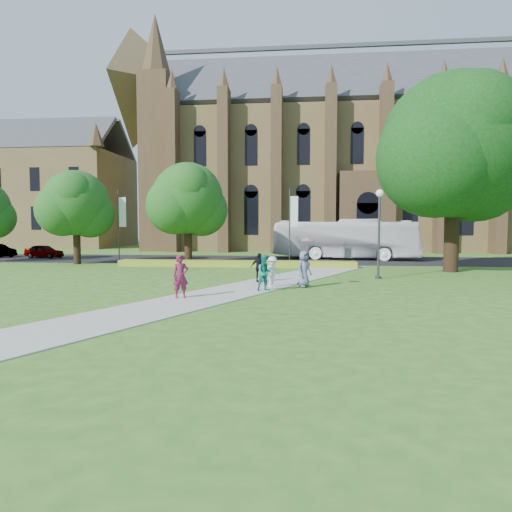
# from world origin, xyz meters

# --- Properties ---
(ground) EXTENTS (160.00, 160.00, 0.00)m
(ground) POSITION_xyz_m (0.00, 0.00, 0.00)
(ground) COLOR #31621D
(ground) RESTS_ON ground
(road) EXTENTS (160.00, 10.00, 0.02)m
(road) POSITION_xyz_m (0.00, 20.00, 0.01)
(road) COLOR black
(road) RESTS_ON ground
(footpath) EXTENTS (15.58, 28.54, 0.04)m
(footpath) POSITION_xyz_m (0.00, 1.00, 0.02)
(footpath) COLOR #B2B2A8
(footpath) RESTS_ON ground
(flower_hedge) EXTENTS (18.00, 1.40, 0.45)m
(flower_hedge) POSITION_xyz_m (-2.00, 13.20, 0.23)
(flower_hedge) COLOR gold
(flower_hedge) RESTS_ON ground
(cathedral) EXTENTS (52.60, 18.25, 28.00)m
(cathedral) POSITION_xyz_m (10.00, 39.73, 12.98)
(cathedral) COLOR brown
(cathedral) RESTS_ON ground
(building_west) EXTENTS (22.00, 14.00, 18.30)m
(building_west) POSITION_xyz_m (-34.00, 42.00, 9.21)
(building_west) COLOR brown
(building_west) RESTS_ON ground
(streetlamp) EXTENTS (0.44, 0.44, 5.24)m
(streetlamp) POSITION_xyz_m (7.50, 6.50, 3.30)
(streetlamp) COLOR #38383D
(streetlamp) RESTS_ON ground
(large_tree) EXTENTS (9.60, 9.60, 13.20)m
(large_tree) POSITION_xyz_m (13.00, 11.00, 8.37)
(large_tree) COLOR #332114
(large_tree) RESTS_ON ground
(street_tree_0) EXTENTS (5.20, 5.20, 7.50)m
(street_tree_0) POSITION_xyz_m (-15.00, 14.00, 4.87)
(street_tree_0) COLOR #332114
(street_tree_0) RESTS_ON ground
(street_tree_1) EXTENTS (5.60, 5.60, 8.05)m
(street_tree_1) POSITION_xyz_m (-6.00, 14.50, 5.22)
(street_tree_1) COLOR #332114
(street_tree_1) RESTS_ON ground
(banner_pole_0) EXTENTS (0.70, 0.10, 6.00)m
(banner_pole_0) POSITION_xyz_m (2.11, 15.20, 3.39)
(banner_pole_0) COLOR #38383D
(banner_pole_0) RESTS_ON ground
(banner_pole_1) EXTENTS (0.70, 0.10, 6.00)m
(banner_pole_1) POSITION_xyz_m (-11.89, 15.20, 3.39)
(banner_pole_1) COLOR #38383D
(banner_pole_1) RESTS_ON ground
(tour_coach) EXTENTS (13.44, 5.29, 3.65)m
(tour_coach) POSITION_xyz_m (6.92, 21.41, 1.85)
(tour_coach) COLOR white
(tour_coach) RESTS_ON road
(car_0) EXTENTS (3.91, 2.12, 1.26)m
(car_0) POSITION_xyz_m (-21.41, 19.98, 0.65)
(car_0) COLOR gray
(car_0) RESTS_ON road
(pedestrian_0) EXTENTS (0.80, 0.70, 1.86)m
(pedestrian_0) POSITION_xyz_m (-2.14, -1.81, 0.97)
(pedestrian_0) COLOR maroon
(pedestrian_0) RESTS_ON footpath
(pedestrian_1) EXTENTS (1.00, 0.89, 1.70)m
(pedestrian_1) POSITION_xyz_m (1.29, 0.69, 0.89)
(pedestrian_1) COLOR #187C74
(pedestrian_1) RESTS_ON footpath
(pedestrian_2) EXTENTS (1.11, 1.11, 1.54)m
(pedestrian_2) POSITION_xyz_m (1.55, 2.08, 0.81)
(pedestrian_2) COLOR silver
(pedestrian_2) RESTS_ON footpath
(pedestrian_3) EXTENTS (1.00, 0.60, 1.59)m
(pedestrian_3) POSITION_xyz_m (0.67, 4.00, 0.83)
(pedestrian_3) COLOR black
(pedestrian_3) RESTS_ON footpath
(pedestrian_4) EXTENTS (1.03, 1.04, 1.82)m
(pedestrian_4) POSITION_xyz_m (3.14, 2.32, 0.95)
(pedestrian_4) COLOR slate
(pedestrian_4) RESTS_ON footpath
(parasol) EXTENTS (0.82, 0.82, 0.59)m
(parasol) POSITION_xyz_m (3.32, 2.42, 2.15)
(parasol) COLOR #D09693
(parasol) RESTS_ON pedestrian_4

